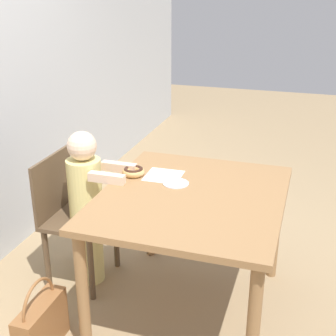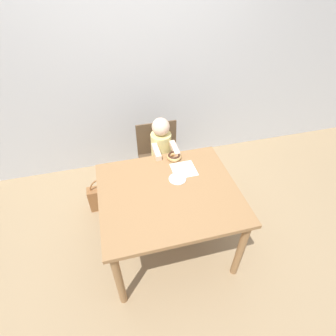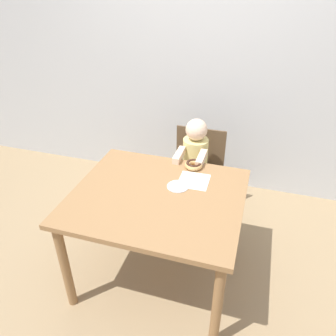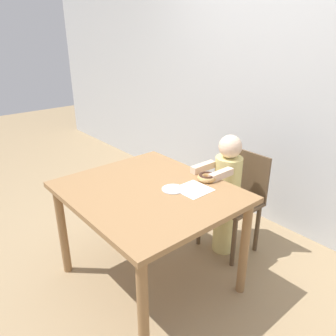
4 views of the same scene
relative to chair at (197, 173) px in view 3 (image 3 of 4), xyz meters
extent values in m
plane|color=#997F5B|center=(-0.10, -0.78, -0.44)|extent=(12.00, 12.00, 0.00)
cube|color=silver|center=(-0.10, 0.61, 0.81)|extent=(8.00, 0.05, 2.50)
cube|color=olive|center=(-0.10, -0.78, 0.28)|extent=(1.10, 0.95, 0.03)
cylinder|color=olive|center=(-0.58, -1.19, -0.09)|extent=(0.06, 0.06, 0.70)
cylinder|color=olive|center=(0.39, -1.19, -0.09)|extent=(0.06, 0.06, 0.70)
cylinder|color=olive|center=(-0.58, -0.37, -0.09)|extent=(0.06, 0.06, 0.70)
cylinder|color=olive|center=(0.39, -0.37, -0.09)|extent=(0.06, 0.06, 0.70)
cube|color=brown|center=(0.00, -0.06, -0.01)|extent=(0.43, 0.36, 0.03)
cube|color=brown|center=(0.00, 0.12, 0.19)|extent=(0.43, 0.02, 0.37)
cylinder|color=brown|center=(-0.18, -0.20, -0.23)|extent=(0.04, 0.04, 0.42)
cylinder|color=brown|center=(0.18, -0.20, -0.23)|extent=(0.04, 0.04, 0.42)
cylinder|color=brown|center=(-0.18, 0.09, -0.23)|extent=(0.04, 0.04, 0.42)
cylinder|color=brown|center=(0.18, 0.09, -0.23)|extent=(0.04, 0.04, 0.42)
cylinder|color=#E0D17F|center=(0.00, -0.10, -0.22)|extent=(0.17, 0.17, 0.44)
cylinder|color=#E0D17F|center=(0.00, -0.10, 0.19)|extent=(0.20, 0.20, 0.37)
sphere|color=beige|center=(0.00, -0.10, 0.46)|extent=(0.17, 0.17, 0.17)
cube|color=beige|center=(-0.09, -0.29, 0.32)|extent=(0.05, 0.21, 0.05)
cube|color=beige|center=(0.09, -0.29, 0.32)|extent=(0.05, 0.21, 0.05)
torus|color=tan|center=(0.05, -0.39, 0.32)|extent=(0.13, 0.13, 0.04)
torus|color=#381E14|center=(0.05, -0.39, 0.33)|extent=(0.11, 0.11, 0.02)
cube|color=white|center=(0.09, -0.56, 0.30)|extent=(0.21, 0.21, 0.00)
cube|color=brown|center=(-0.64, -0.14, -0.30)|extent=(0.35, 0.11, 0.28)
torus|color=brown|center=(-0.64, -0.14, -0.16)|extent=(0.28, 0.02, 0.28)
cylinder|color=silver|center=(0.01, -0.66, 0.30)|extent=(0.14, 0.14, 0.01)
camera|label=1|loc=(-2.25, -1.34, 1.34)|focal=50.00mm
camera|label=2|loc=(-0.46, -2.16, 1.80)|focal=28.00mm
camera|label=3|loc=(0.46, -2.38, 1.54)|focal=35.00mm
camera|label=4|loc=(1.42, -1.91, 1.24)|focal=35.00mm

